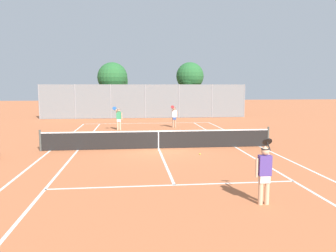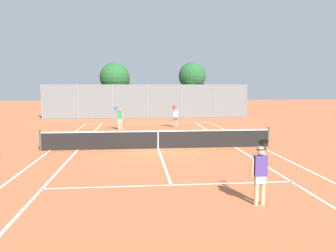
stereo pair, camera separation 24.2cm
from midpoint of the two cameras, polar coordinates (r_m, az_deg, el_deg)
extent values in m
plane|color=#BC663D|center=(17.15, -1.32, -3.95)|extent=(120.00, 120.00, 0.00)
cube|color=silver|center=(28.90, -3.08, 0.50)|extent=(11.00, 0.10, 0.01)
cube|color=silver|center=(17.62, -19.50, -4.04)|extent=(0.10, 23.80, 0.01)
cube|color=silver|center=(18.38, 16.07, -3.47)|extent=(0.10, 23.80, 0.01)
cube|color=silver|center=(17.35, -15.09, -4.05)|extent=(0.10, 23.80, 0.01)
cube|color=silver|center=(17.93, 11.99, -3.61)|extent=(0.10, 23.80, 0.01)
cube|color=silver|center=(10.96, 1.21, -10.24)|extent=(8.26, 0.10, 0.01)
cube|color=silver|center=(23.45, -2.49, -1.00)|extent=(8.26, 0.10, 0.01)
cube|color=silver|center=(17.15, -1.32, -3.94)|extent=(0.10, 12.80, 0.01)
cylinder|color=#474C47|center=(17.65, -20.99, -2.34)|extent=(0.10, 0.10, 1.07)
cylinder|color=#474C47|center=(18.47, 17.42, -1.80)|extent=(0.10, 0.10, 1.07)
cube|color=black|center=(17.07, -1.33, -2.42)|extent=(11.90, 0.02, 0.89)
cube|color=white|center=(17.00, -1.33, -0.90)|extent=(11.90, 0.03, 0.06)
cube|color=white|center=(17.07, -1.33, -2.48)|extent=(0.05, 0.03, 0.89)
cylinder|color=#D8A884|center=(9.46, 15.85, -10.73)|extent=(0.13, 0.13, 0.82)
cylinder|color=#D8A884|center=(9.52, 16.88, -10.65)|extent=(0.13, 0.13, 0.82)
cube|color=white|center=(9.40, 16.44, -8.77)|extent=(0.28, 0.18, 0.24)
cube|color=#4C388C|center=(9.31, 16.51, -6.63)|extent=(0.34, 0.21, 0.56)
sphere|color=#D8A884|center=(9.23, 16.60, -4.28)|extent=(0.22, 0.22, 0.22)
cylinder|color=black|center=(9.22, 16.61, -3.88)|extent=(0.23, 0.23, 0.02)
cylinder|color=#D8A884|center=(9.25, 15.22, -7.06)|extent=(0.08, 0.08, 0.52)
cylinder|color=#D8A884|center=(9.42, 17.01, -4.68)|extent=(0.09, 0.46, 0.35)
cylinder|color=black|center=(9.68, 17.20, -3.43)|extent=(0.04, 0.25, 0.22)
cylinder|color=black|center=(9.77, 16.96, -2.67)|extent=(0.28, 0.20, 0.23)
cylinder|color=#D8A884|center=(24.55, -7.87, 0.26)|extent=(0.13, 0.13, 0.82)
cylinder|color=#D8A884|center=(24.56, -8.29, 0.25)|extent=(0.13, 0.13, 0.82)
cube|color=white|center=(24.52, -8.09, 1.02)|extent=(0.29, 0.19, 0.24)
cube|color=#338C59|center=(24.48, -8.11, 1.86)|extent=(0.35, 0.21, 0.56)
sphere|color=#D8A884|center=(24.45, -8.12, 2.77)|extent=(0.22, 0.22, 0.22)
cylinder|color=black|center=(24.45, -8.13, 2.92)|extent=(0.23, 0.23, 0.02)
cylinder|color=#D8A884|center=(24.47, -7.59, 1.72)|extent=(0.08, 0.08, 0.52)
cylinder|color=#D8A884|center=(24.33, -8.45, 2.51)|extent=(0.10, 0.46, 0.35)
cylinder|color=#1E4C99|center=(24.07, -8.82, 2.83)|extent=(0.04, 0.25, 0.22)
cylinder|color=#1E4C99|center=(23.95, -8.85, 3.08)|extent=(0.29, 0.21, 0.23)
cylinder|color=tan|center=(25.82, 1.76, 0.65)|extent=(0.13, 0.13, 0.82)
cylinder|color=tan|center=(25.77, 1.37, 0.64)|extent=(0.13, 0.13, 0.82)
cube|color=#334C8C|center=(25.76, 1.57, 1.37)|extent=(0.30, 0.21, 0.24)
cube|color=white|center=(25.73, 1.57, 2.17)|extent=(0.36, 0.24, 0.56)
sphere|color=tan|center=(25.70, 1.57, 3.03)|extent=(0.22, 0.22, 0.22)
cylinder|color=black|center=(25.69, 1.57, 3.18)|extent=(0.23, 0.23, 0.02)
cylinder|color=tan|center=(25.78, 2.05, 2.04)|extent=(0.08, 0.08, 0.52)
cylinder|color=tan|center=(25.54, 1.36, 2.79)|extent=(0.13, 0.46, 0.35)
cylinder|color=maroon|center=(25.25, 1.21, 3.10)|extent=(0.06, 0.25, 0.22)
cylinder|color=maroon|center=(25.12, 1.27, 3.33)|extent=(0.30, 0.23, 0.23)
sphere|color=#D1DB33|center=(15.71, 5.88, -4.87)|extent=(0.07, 0.07, 0.07)
sphere|color=#D1DB33|center=(21.42, -11.64, -1.81)|extent=(0.07, 0.07, 0.07)
cylinder|color=gray|center=(34.58, -20.99, 3.96)|extent=(0.08, 0.08, 3.44)
cylinder|color=gray|center=(33.83, -15.30, 4.12)|extent=(0.08, 0.08, 3.44)
cylinder|color=gray|center=(33.42, -9.42, 4.24)|extent=(0.08, 0.08, 3.44)
cylinder|color=gray|center=(33.37, -3.45, 4.32)|extent=(0.08, 0.08, 3.44)
cylinder|color=gray|center=(33.68, 2.48, 4.35)|extent=(0.08, 0.08, 3.44)
cylinder|color=gray|center=(34.34, 8.24, 4.33)|extent=(0.08, 0.08, 3.44)
cylinder|color=gray|center=(35.32, 13.73, 4.28)|extent=(0.08, 0.08, 3.44)
cube|color=slate|center=(33.37, -3.45, 4.32)|extent=(20.82, 0.02, 3.40)
cylinder|color=brown|center=(36.46, -9.00, 4.17)|extent=(0.30, 0.30, 3.06)
sphere|color=#26602D|center=(36.43, -9.09, 8.36)|extent=(3.25, 3.25, 3.25)
sphere|color=#26602D|center=(36.68, -8.30, 7.73)|extent=(2.36, 2.36, 2.36)
cylinder|color=brown|center=(37.91, 4.37, 4.51)|extent=(0.26, 0.26, 3.29)
sphere|color=#26602D|center=(37.90, 4.41, 8.66)|extent=(3.15, 3.15, 3.15)
sphere|color=#26602D|center=(37.50, 4.20, 8.08)|extent=(2.18, 2.18, 2.18)
camera|label=1|loc=(0.12, -89.63, 0.05)|focal=35.00mm
camera|label=2|loc=(0.12, 90.37, -0.05)|focal=35.00mm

